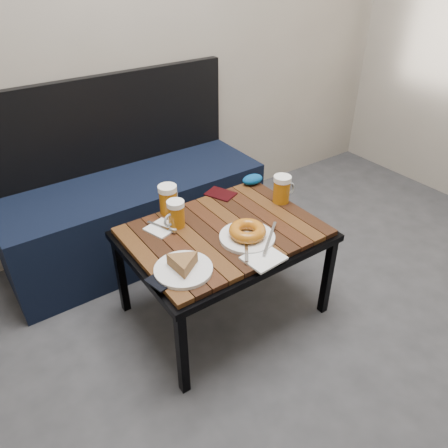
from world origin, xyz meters
TOP-DOWN VIEW (x-y plane):
  - bench at (-0.07, 1.76)m, footprint 1.40×0.50m
  - cafe_table at (0.05, 1.06)m, footprint 0.84×0.62m
  - beer_mug_left at (-0.11, 1.20)m, footprint 0.12×0.09m
  - beer_mug_centre at (-0.08, 1.32)m, footprint 0.13×0.11m
  - beer_mug_right at (0.41, 1.10)m, footprint 0.12×0.08m
  - plate_pie at (-0.24, 0.92)m, footprint 0.22×0.22m
  - plate_bagel at (0.08, 0.95)m, footprint 0.28×0.27m
  - napkin_left at (-0.17, 1.22)m, footprint 0.14×0.15m
  - napkin_right at (0.05, 0.80)m, footprint 0.16×0.14m
  - passport_navy at (-0.31, 0.92)m, footprint 0.15×0.12m
  - passport_burgundy at (0.21, 1.32)m, footprint 0.14×0.16m
  - knit_pouch at (0.41, 1.32)m, footprint 0.12×0.08m

SIDE VIEW (x-z plane):
  - bench at x=-0.07m, z-range -0.20..0.75m
  - cafe_table at x=0.05m, z-range 0.19..0.66m
  - passport_navy at x=-0.31m, z-range 0.47..0.48m
  - passport_burgundy at x=0.21m, z-range 0.47..0.48m
  - napkin_left at x=-0.17m, z-range 0.47..0.48m
  - napkin_right at x=0.05m, z-range 0.47..0.48m
  - knit_pouch at x=0.41m, z-range 0.47..0.52m
  - plate_pie at x=-0.24m, z-range 0.47..0.53m
  - plate_bagel at x=0.08m, z-range 0.47..0.53m
  - beer_mug_left at x=-0.11m, z-range 0.47..0.59m
  - beer_mug_right at x=0.41m, z-range 0.47..0.60m
  - beer_mug_centre at x=-0.08m, z-range 0.47..0.61m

